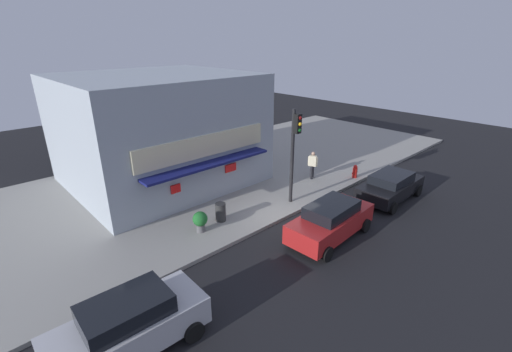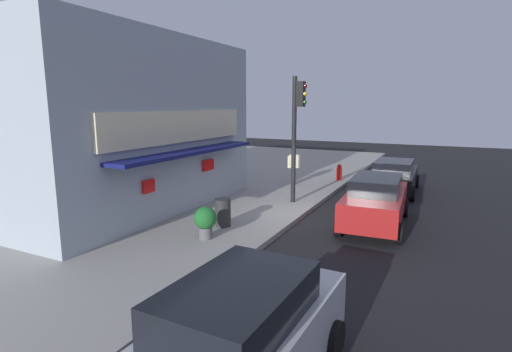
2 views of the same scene
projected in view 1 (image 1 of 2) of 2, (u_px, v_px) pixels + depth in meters
ground_plane at (283, 221)px, 16.85m from camera, size 60.03×60.03×0.00m
sidewalk at (203, 180)px, 21.42m from camera, size 40.02×13.59×0.17m
corner_building at (159, 129)px, 20.27m from camera, size 9.98×9.97×6.26m
traffic_light at (294, 145)px, 17.19m from camera, size 0.32×0.58×4.93m
fire_hydrant at (355, 171)px, 21.43m from camera, size 0.53×0.29×0.83m
trash_can at (221, 212)px, 16.34m from camera, size 0.50×0.50×0.90m
pedestrian at (313, 164)px, 21.15m from camera, size 0.52×0.59×1.70m
potted_plant_by_doorway at (200, 220)px, 15.40m from camera, size 0.67×0.67×0.96m
parked_car_black at (390, 186)px, 18.83m from camera, size 4.41×2.18×1.49m
parked_car_silver at (129, 325)px, 9.56m from camera, size 4.35×2.08×1.76m
parked_car_red at (331, 220)px, 15.11m from camera, size 4.54×2.15×1.68m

